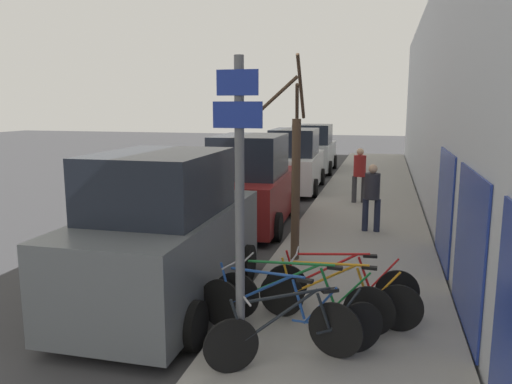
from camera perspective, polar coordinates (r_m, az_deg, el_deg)
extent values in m
plane|color=#333335|center=(13.45, 0.85, -3.52)|extent=(80.00, 80.00, 0.00)
cube|color=gray|center=(15.81, 12.49, -1.43)|extent=(3.20, 32.00, 0.15)
cube|color=#B2B7C1|center=(15.56, 19.48, 9.83)|extent=(0.20, 32.00, 6.50)
cube|color=navy|center=(7.31, 23.11, -6.11)|extent=(0.03, 2.27, 2.12)
cube|color=navy|center=(10.14, 20.73, -1.62)|extent=(0.03, 2.27, 2.12)
cylinder|color=#595B60|center=(5.46, -1.86, -3.18)|extent=(0.10, 0.10, 3.49)
cube|color=navy|center=(5.26, -2.15, 12.40)|extent=(0.45, 0.02, 0.26)
cube|color=navy|center=(5.25, -2.13, 8.80)|extent=(0.54, 0.02, 0.28)
cylinder|color=black|center=(5.85, -2.85, -17.16)|extent=(0.56, 0.37, 0.64)
cylinder|color=black|center=(6.39, 11.69, -14.91)|extent=(0.56, 0.37, 0.64)
cylinder|color=black|center=(5.88, 2.96, -13.79)|extent=(0.78, 0.50, 0.53)
cylinder|color=black|center=(5.82, 3.74, -11.66)|extent=(0.91, 0.58, 0.08)
cylinder|color=black|center=(6.07, 7.70, -13.32)|extent=(0.18, 0.13, 0.46)
cylinder|color=black|center=(6.26, 9.37, -15.14)|extent=(0.49, 0.32, 0.08)
cylinder|color=black|center=(6.20, 10.11, -13.13)|extent=(0.37, 0.25, 0.52)
cylinder|color=black|center=(5.75, -2.08, -14.64)|extent=(0.18, 0.13, 0.55)
cube|color=black|center=(6.01, 8.46, -11.06)|extent=(0.21, 0.17, 0.04)
cylinder|color=#99999E|center=(5.66, -1.30, -12.03)|extent=(0.25, 0.39, 0.02)
cylinder|color=black|center=(6.88, -3.95, -12.64)|extent=(0.67, 0.21, 0.68)
cylinder|color=black|center=(6.22, 9.07, -15.33)|extent=(0.67, 0.21, 0.68)
cylinder|color=#1E4799|center=(6.48, 0.58, -11.10)|extent=(0.89, 0.27, 0.56)
cylinder|color=#1E4799|center=(6.36, 1.23, -9.21)|extent=(1.03, 0.31, 0.09)
cylinder|color=#1E4799|center=(6.27, 4.89, -12.13)|extent=(0.20, 0.09, 0.49)
cylinder|color=#1E4799|center=(6.30, 6.58, -14.67)|extent=(0.56, 0.17, 0.08)
cylinder|color=#1E4799|center=(6.17, 7.33, -12.78)|extent=(0.42, 0.14, 0.55)
cylinder|color=#1E4799|center=(6.74, -3.40, -10.50)|extent=(0.19, 0.08, 0.59)
cube|color=black|center=(6.14, 5.62, -10.01)|extent=(0.21, 0.13, 0.04)
cylinder|color=#99999E|center=(6.60, -2.83, -8.26)|extent=(0.14, 0.43, 0.02)
cylinder|color=black|center=(7.16, -2.29, -11.75)|extent=(0.68, 0.07, 0.68)
cylinder|color=black|center=(6.81, 12.79, -13.17)|extent=(0.68, 0.07, 0.68)
cylinder|color=#197233|center=(6.86, 3.18, -9.94)|extent=(1.02, 0.08, 0.56)
cylinder|color=#197233|center=(6.76, 3.96, -8.12)|extent=(1.19, 0.09, 0.09)
cylinder|color=#197233|center=(6.76, 8.16, -10.57)|extent=(0.22, 0.05, 0.49)
cylinder|color=#197233|center=(6.83, 10.05, -12.78)|extent=(0.64, 0.06, 0.08)
cylinder|color=#197233|center=(6.73, 10.90, -10.97)|extent=(0.48, 0.05, 0.54)
cylinder|color=#197233|center=(7.03, -1.60, -9.66)|extent=(0.22, 0.04, 0.59)
cube|color=black|center=(6.66, 9.00, -8.56)|extent=(0.20, 0.09, 0.04)
cylinder|color=#99999E|center=(6.91, -0.88, -7.48)|extent=(0.04, 0.44, 0.02)
cylinder|color=black|center=(7.24, 2.97, -11.63)|extent=(0.65, 0.07, 0.64)
cylinder|color=black|center=(7.05, 16.00, -12.64)|extent=(0.65, 0.07, 0.64)
cylinder|color=orange|center=(7.02, 7.81, -9.82)|extent=(0.90, 0.08, 0.53)
cylinder|color=orange|center=(6.94, 8.52, -8.11)|extent=(1.04, 0.09, 0.08)
cylinder|color=orange|center=(6.97, 12.10, -10.31)|extent=(0.20, 0.05, 0.46)
cylinder|color=orange|center=(7.05, 13.68, -12.32)|extent=(0.56, 0.06, 0.08)
cylinder|color=orange|center=(6.96, 14.43, -10.64)|extent=(0.42, 0.05, 0.52)
cylinder|color=orange|center=(7.12, 3.62, -9.65)|extent=(0.19, 0.04, 0.56)
cube|color=black|center=(6.88, 12.84, -8.44)|extent=(0.20, 0.09, 0.04)
cylinder|color=#99999E|center=(7.02, 4.28, -7.60)|extent=(0.05, 0.44, 0.02)
cylinder|color=black|center=(7.62, 3.45, -10.56)|extent=(0.63, 0.09, 0.63)
cylinder|color=black|center=(7.64, 15.84, -10.87)|extent=(0.63, 0.09, 0.63)
cylinder|color=red|center=(7.49, 8.15, -8.64)|extent=(0.91, 0.12, 0.52)
cylinder|color=red|center=(7.42, 8.82, -7.03)|extent=(1.05, 0.13, 0.08)
cylinder|color=red|center=(7.51, 12.21, -8.90)|extent=(0.20, 0.05, 0.46)
cylinder|color=red|center=(7.60, 13.69, -10.68)|extent=(0.57, 0.08, 0.08)
cylinder|color=red|center=(7.54, 14.39, -9.11)|extent=(0.43, 0.07, 0.51)
cylinder|color=red|center=(7.52, 4.09, -8.67)|extent=(0.20, 0.05, 0.55)
cube|color=black|center=(7.44, 12.91, -7.15)|extent=(0.21, 0.10, 0.04)
cylinder|color=#99999E|center=(7.43, 4.74, -6.72)|extent=(0.07, 0.44, 0.02)
cube|color=#51565B|center=(8.00, -10.17, -6.84)|extent=(1.90, 4.32, 1.33)
cube|color=black|center=(7.60, -10.95, 0.98)|extent=(1.70, 2.25, 0.93)
cylinder|color=black|center=(9.69, -11.91, -7.09)|extent=(0.23, 0.66, 0.66)
cylinder|color=black|center=(9.06, -1.14, -8.09)|extent=(0.23, 0.66, 0.66)
cylinder|color=black|center=(7.53, -20.96, -12.62)|extent=(0.23, 0.66, 0.66)
cylinder|color=black|center=(6.69, -7.30, -14.91)|extent=(0.23, 0.66, 0.66)
cube|color=maroon|center=(12.99, -0.53, -0.56)|extent=(1.98, 4.47, 1.15)
cube|color=black|center=(12.66, -0.71, 4.18)|extent=(1.72, 2.35, 1.04)
cylinder|color=black|center=(14.59, -2.81, -1.10)|extent=(0.25, 0.69, 0.68)
cylinder|color=black|center=(14.23, 4.26, -1.40)|extent=(0.25, 0.69, 0.68)
cylinder|color=black|center=(12.03, -6.19, -3.53)|extent=(0.25, 0.69, 0.68)
cylinder|color=black|center=(11.60, 2.35, -3.99)|extent=(0.25, 0.69, 0.68)
cube|color=silver|center=(18.51, 4.47, 2.53)|extent=(1.90, 4.63, 1.14)
cube|color=black|center=(18.23, 4.44, 5.72)|extent=(1.64, 2.43, 0.94)
cylinder|color=black|center=(20.09, 2.57, 1.91)|extent=(0.24, 0.66, 0.65)
cylinder|color=black|center=(19.87, 7.49, 1.75)|extent=(0.24, 0.66, 0.65)
cylinder|color=black|center=(17.33, 0.98, 0.63)|extent=(0.24, 0.66, 0.65)
cylinder|color=black|center=(17.08, 6.66, 0.43)|extent=(0.24, 0.66, 0.65)
cube|color=#B2B7BC|center=(23.79, 6.52, 4.17)|extent=(1.87, 4.17, 1.15)
cube|color=black|center=(23.54, 6.51, 6.59)|extent=(1.66, 2.18, 0.88)
cylinder|color=black|center=(25.22, 4.83, 3.56)|extent=(0.23, 0.67, 0.67)
cylinder|color=black|center=(25.01, 8.94, 3.42)|extent=(0.23, 0.67, 0.67)
cylinder|color=black|center=(22.71, 3.81, 2.86)|extent=(0.23, 0.67, 0.67)
cylinder|color=black|center=(22.47, 8.37, 2.70)|extent=(0.23, 0.67, 0.67)
cylinder|color=#1E2338|center=(12.20, 12.38, -2.56)|extent=(0.15, 0.15, 0.78)
cylinder|color=#1E2338|center=(12.19, 13.67, -2.62)|extent=(0.15, 0.15, 0.78)
cylinder|color=#26262D|center=(12.07, 13.15, 0.65)|extent=(0.36, 0.36, 0.62)
sphere|color=tan|center=(12.01, 13.23, 2.60)|extent=(0.21, 0.21, 0.21)
cylinder|color=#333338|center=(15.72, 12.20, 0.29)|extent=(0.15, 0.15, 0.81)
cylinder|color=#333338|center=(15.68, 11.16, 0.31)|extent=(0.15, 0.15, 0.81)
cylinder|color=maroon|center=(15.59, 11.78, 2.94)|extent=(0.37, 0.37, 0.64)
sphere|color=tan|center=(15.55, 11.83, 4.52)|extent=(0.22, 0.22, 0.22)
cylinder|color=#4C3828|center=(9.59, 4.56, 0.18)|extent=(0.17, 0.17, 2.72)
cylinder|color=#4C3828|center=(9.98, 5.14, 11.79)|extent=(0.11, 1.11, 1.22)
cylinder|color=#4C3828|center=(9.76, 4.71, 10.25)|extent=(0.17, 0.66, 0.68)
cylinder|color=#4C3828|center=(9.75, 2.06, 10.68)|extent=(1.03, 0.50, 0.82)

